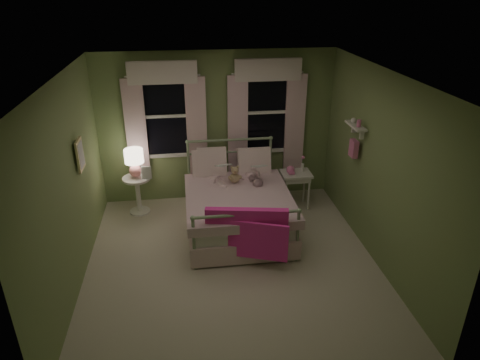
{
  "coord_description": "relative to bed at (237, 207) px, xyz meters",
  "views": [
    {
      "loc": [
        -0.56,
        -4.91,
        3.6
      ],
      "look_at": [
        0.19,
        0.58,
        1.0
      ],
      "focal_mm": 32.0,
      "sensor_mm": 36.0,
      "label": 1
    }
  ],
  "objects": [
    {
      "name": "table_lamp",
      "position": [
        -1.58,
        0.74,
        0.58
      ],
      "size": [
        0.31,
        0.31,
        0.47
      ],
      "color": "pink",
      "rests_on": "nightstand_left"
    },
    {
      "name": "window_right",
      "position": [
        0.66,
        1.11,
        1.25
      ],
      "size": [
        1.34,
        0.13,
        1.96
      ],
      "color": "black",
      "rests_on": "room_shell"
    },
    {
      "name": "child_right",
      "position": [
        0.29,
        0.43,
        0.58
      ],
      "size": [
        0.41,
        0.34,
        0.77
      ],
      "primitive_type": "imported",
      "rotation": [
        0.0,
        0.0,
        3.29
      ],
      "color": "#F7D1DD",
      "rests_on": "bed"
    },
    {
      "name": "window_left",
      "position": [
        -1.04,
        1.11,
        1.25
      ],
      "size": [
        1.34,
        0.13,
        1.96
      ],
      "color": "black",
      "rests_on": "room_shell"
    },
    {
      "name": "pink_toy",
      "position": [
        0.99,
        0.56,
        0.33
      ],
      "size": [
        0.14,
        0.18,
        0.14
      ],
      "color": "pink",
      "rests_on": "nightstand_right"
    },
    {
      "name": "nightstand_left",
      "position": [
        -1.58,
        0.74,
        0.04
      ],
      "size": [
        0.46,
        0.46,
        0.65
      ],
      "color": "white",
      "rests_on": "ground"
    },
    {
      "name": "child_left",
      "position": [
        -0.27,
        0.43,
        0.55
      ],
      "size": [
        0.3,
        0.25,
        0.71
      ],
      "primitive_type": "imported",
      "rotation": [
        0.0,
        0.0,
        3.51
      ],
      "color": "#F7D1DD",
      "rests_on": "bed"
    },
    {
      "name": "pink_throw",
      "position": [
        0.01,
        -1.02,
        0.23
      ],
      "size": [
        1.1,
        0.42,
        0.71
      ],
      "color": "#ED2E9F",
      "rests_on": "bed"
    },
    {
      "name": "framed_picture",
      "position": [
        -2.13,
        -0.32,
        1.12
      ],
      "size": [
        0.03,
        0.32,
        0.42
      ],
      "color": "beige",
      "rests_on": "room_shell"
    },
    {
      "name": "book_nightstand",
      "position": [
        -1.48,
        0.66,
        0.28
      ],
      "size": [
        0.19,
        0.24,
        0.02
      ],
      "primitive_type": "imported",
      "rotation": [
        0.0,
        0.0,
        -0.12
      ],
      "color": "beige",
      "rests_on": "nightstand_left"
    },
    {
      "name": "room_shell",
      "position": [
        -0.19,
        -0.92,
        0.92
      ],
      "size": [
        4.2,
        4.2,
        4.2
      ],
      "color": "beige",
      "rests_on": "ground"
    },
    {
      "name": "nightstand_right",
      "position": [
        1.09,
        0.56,
        0.17
      ],
      "size": [
        0.5,
        0.4,
        0.64
      ],
      "color": "white",
      "rests_on": "ground"
    },
    {
      "name": "book_right",
      "position": [
        0.29,
        0.18,
        0.54
      ],
      "size": [
        0.21,
        0.14,
        0.26
      ],
      "primitive_type": "imported",
      "rotation": [
        1.22,
        0.0,
        0.17
      ],
      "color": "beige",
      "rests_on": "child_right"
    },
    {
      "name": "wall_shelf",
      "position": [
        1.71,
        -0.22,
        1.15
      ],
      "size": [
        0.15,
        0.5,
        0.6
      ],
      "color": "white",
      "rests_on": "room_shell"
    },
    {
      "name": "teddy_bear",
      "position": [
        0.01,
        0.27,
        0.42
      ],
      "size": [
        0.22,
        0.18,
        0.3
      ],
      "color": "tan",
      "rests_on": "bed"
    },
    {
      "name": "bud_vase",
      "position": [
        1.21,
        0.61,
        0.41
      ],
      "size": [
        0.06,
        0.06,
        0.28
      ],
      "color": "white",
      "rests_on": "nightstand_right"
    },
    {
      "name": "bed",
      "position": [
        0.0,
        0.0,
        0.0
      ],
      "size": [
        1.58,
        2.04,
        1.18
      ],
      "color": "white",
      "rests_on": "ground"
    },
    {
      "name": "book_left",
      "position": [
        -0.27,
        0.18,
        0.59
      ],
      "size": [
        0.22,
        0.17,
        0.26
      ],
      "primitive_type": "imported",
      "rotation": [
        1.22,
        0.0,
        0.29
      ],
      "color": "beige",
      "rests_on": "child_left"
    }
  ]
}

